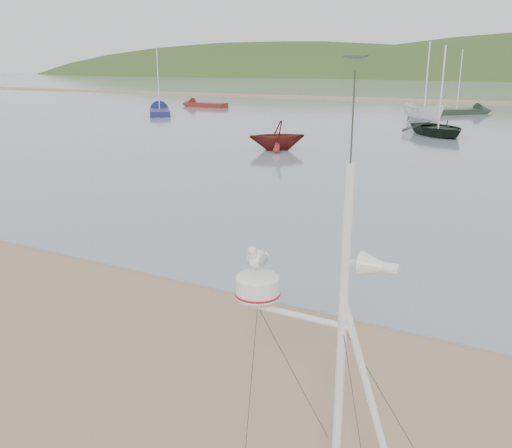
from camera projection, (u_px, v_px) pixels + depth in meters
The scene contains 9 objects.
ground at pixel (107, 394), 7.88m from camera, with size 560.00×560.00×0.00m, color #8C6D51.
sandbar at pixel (510, 103), 66.80m from camera, with size 560.00×7.00×0.07m, color #8C6D51.
mast_rig at pixel (331, 420), 5.55m from camera, with size 2.03×2.16×4.57m.
boat_dark at pixel (441, 98), 35.51m from camera, with size 3.58×1.04×5.01m, color black.
boat_red at pixel (277, 122), 29.81m from camera, with size 2.67×1.63×3.10m, color maroon.
boat_white at pixel (426, 95), 42.61m from camera, with size 1.73×1.77×4.59m, color silver.
sailboat_dark_mid at pixel (471, 111), 52.45m from camera, with size 5.80×5.73×6.53m.
dinghy_red_far at pixel (197, 104), 61.57m from camera, with size 6.09×1.76×1.47m.
sailboat_blue_near at pixel (159, 110), 53.56m from camera, with size 6.19×7.01×7.48m.
Camera 1 is at (5.19, -4.98, 4.60)m, focal length 38.00 mm.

